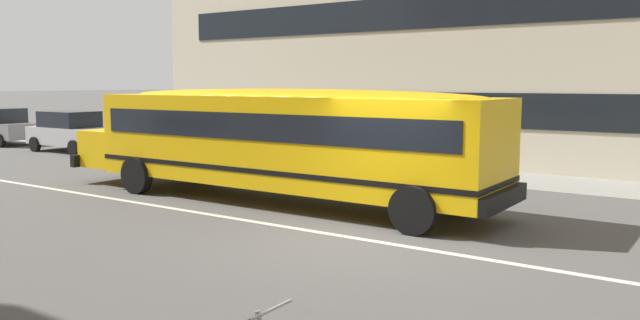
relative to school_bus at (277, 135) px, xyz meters
The scene contains 6 objects.
ground_plane 4.34m from the school_bus, 29.33° to the right, with size 400.00×400.00×0.00m, color #54514F.
sidewalk_far 7.57m from the school_bus, 61.59° to the left, with size 120.00×3.00×0.01m, color gray.
lane_centreline 4.34m from the school_bus, 29.33° to the right, with size 110.00×0.16×0.01m, color silver.
school_bus is the anchor object (origin of this frame).
parked_car_grey_beside_sign 19.47m from the school_bus, 168.77° to the left, with size 3.98×2.04×1.64m.
parked_car_silver_mid_block 14.18m from the school_bus, 164.49° to the left, with size 3.91×1.91×1.64m.
Camera 1 is at (5.58, -9.50, 2.79)m, focal length 35.34 mm.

